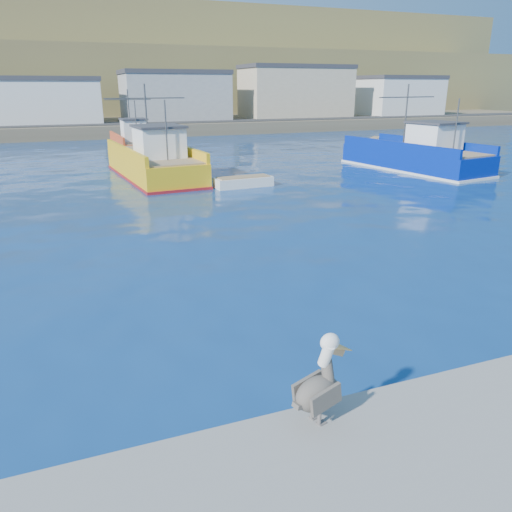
{
  "coord_description": "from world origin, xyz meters",
  "views": [
    {
      "loc": [
        -6.87,
        -10.43,
        6.46
      ],
      "look_at": [
        -1.37,
        3.78,
        1.26
      ],
      "focal_mm": 35.0,
      "sensor_mm": 36.0,
      "label": 1
    }
  ],
  "objects_px": {
    "skiff_mid": "(243,183)",
    "skiff_far": "(375,141)",
    "trawler_blue": "(416,156)",
    "boat_orange": "(133,142)",
    "trawler_yellow_b": "(155,163)",
    "pelican": "(320,386)"
  },
  "relations": [
    {
      "from": "boat_orange",
      "to": "skiff_mid",
      "type": "height_order",
      "value": "boat_orange"
    },
    {
      "from": "trawler_yellow_b",
      "to": "trawler_blue",
      "type": "bearing_deg",
      "value": -10.75
    },
    {
      "from": "boat_orange",
      "to": "skiff_mid",
      "type": "relative_size",
      "value": 2.24
    },
    {
      "from": "trawler_blue",
      "to": "skiff_mid",
      "type": "relative_size",
      "value": 3.3
    },
    {
      "from": "trawler_blue",
      "to": "pelican",
      "type": "distance_m",
      "value": 34.91
    },
    {
      "from": "boat_orange",
      "to": "skiff_mid",
      "type": "xyz_separation_m",
      "value": [
        4.22,
        -21.64,
        -0.78
      ]
    },
    {
      "from": "skiff_far",
      "to": "pelican",
      "type": "height_order",
      "value": "pelican"
    },
    {
      "from": "skiff_mid",
      "to": "skiff_far",
      "type": "distance_m",
      "value": 31.19
    },
    {
      "from": "trawler_blue",
      "to": "skiff_far",
      "type": "height_order",
      "value": "trawler_blue"
    },
    {
      "from": "trawler_blue",
      "to": "skiff_mid",
      "type": "bearing_deg",
      "value": -173.37
    },
    {
      "from": "boat_orange",
      "to": "skiff_far",
      "type": "height_order",
      "value": "boat_orange"
    },
    {
      "from": "boat_orange",
      "to": "pelican",
      "type": "relative_size",
      "value": 5.12
    },
    {
      "from": "trawler_yellow_b",
      "to": "boat_orange",
      "type": "bearing_deg",
      "value": 87.55
    },
    {
      "from": "boat_orange",
      "to": "pelican",
      "type": "distance_m",
      "value": 46.33
    },
    {
      "from": "trawler_blue",
      "to": "pelican",
      "type": "xyz_separation_m",
      "value": [
        -22.86,
        -26.38,
        0.13
      ]
    },
    {
      "from": "trawler_yellow_b",
      "to": "skiff_mid",
      "type": "xyz_separation_m",
      "value": [
        4.91,
        -5.68,
        -0.84
      ]
    },
    {
      "from": "trawler_blue",
      "to": "boat_orange",
      "type": "xyz_separation_m",
      "value": [
        -19.75,
        19.84,
        -0.06
      ]
    },
    {
      "from": "trawler_yellow_b",
      "to": "trawler_blue",
      "type": "height_order",
      "value": "same"
    },
    {
      "from": "boat_orange",
      "to": "skiff_mid",
      "type": "distance_m",
      "value": 22.06
    },
    {
      "from": "boat_orange",
      "to": "skiff_far",
      "type": "xyz_separation_m",
      "value": [
        28.15,
        -1.63,
        -0.8
      ]
    },
    {
      "from": "trawler_blue",
      "to": "boat_orange",
      "type": "distance_m",
      "value": 27.99
    },
    {
      "from": "trawler_yellow_b",
      "to": "skiff_far",
      "type": "height_order",
      "value": "trawler_yellow_b"
    }
  ]
}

